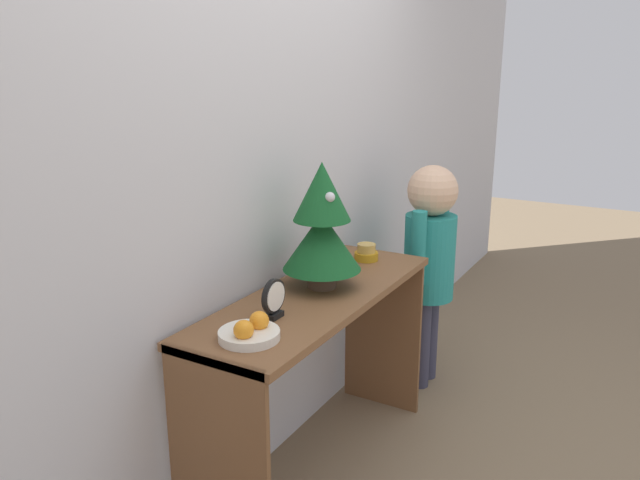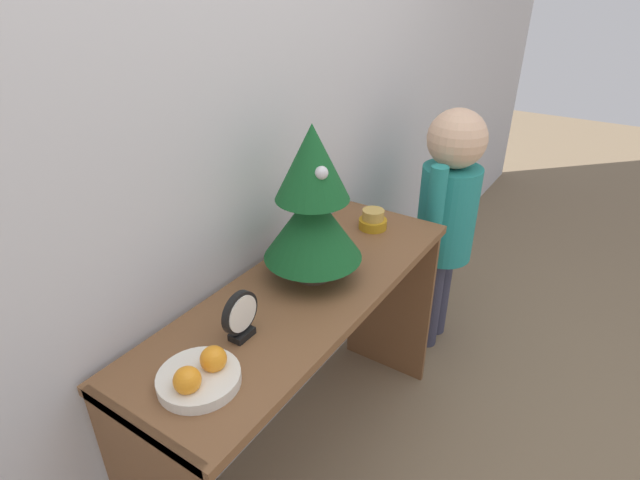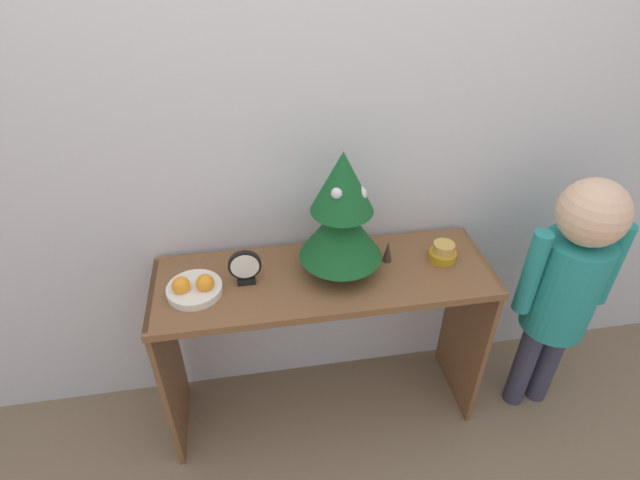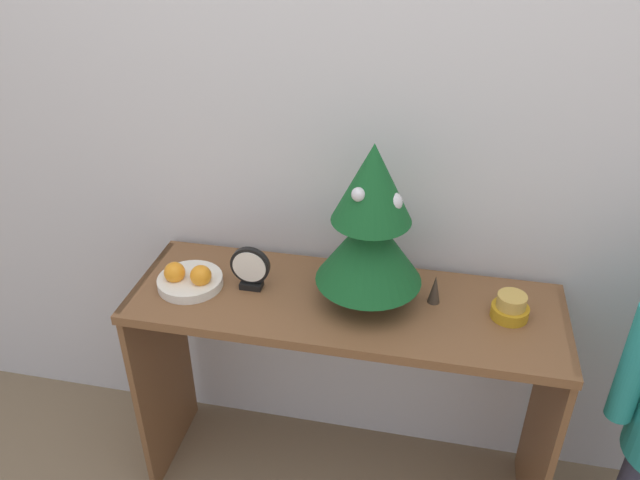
# 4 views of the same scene
# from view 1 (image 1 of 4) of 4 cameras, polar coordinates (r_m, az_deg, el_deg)

# --- Properties ---
(back_wall) EXTENTS (7.00, 0.05, 2.50)m
(back_wall) POSITION_cam_1_polar(r_m,az_deg,el_deg) (2.43, -5.59, 6.43)
(back_wall) COLOR silver
(back_wall) RESTS_ON ground_plane
(console_table) EXTENTS (1.29, 0.43, 0.79)m
(console_table) POSITION_cam_1_polar(r_m,az_deg,el_deg) (2.48, -0.24, -8.71)
(console_table) COLOR brown
(console_table) RESTS_ON ground_plane
(mini_tree) EXTENTS (0.31, 0.31, 0.50)m
(mini_tree) POSITION_cam_1_polar(r_m,az_deg,el_deg) (2.40, 0.17, 1.38)
(mini_tree) COLOR #4C3828
(mini_tree) RESTS_ON console_table
(fruit_bowl) EXTENTS (0.20, 0.20, 0.08)m
(fruit_bowl) POSITION_cam_1_polar(r_m,az_deg,el_deg) (2.02, -6.43, -8.35)
(fruit_bowl) COLOR silver
(fruit_bowl) RESTS_ON console_table
(singing_bowl) EXTENTS (0.11, 0.11, 0.08)m
(singing_bowl) POSITION_cam_1_polar(r_m,az_deg,el_deg) (2.80, 4.26, -1.19)
(singing_bowl) COLOR #B78419
(singing_bowl) RESTS_ON console_table
(desk_clock) EXTENTS (0.12, 0.04, 0.14)m
(desk_clock) POSITION_cam_1_polar(r_m,az_deg,el_deg) (2.16, -4.24, -5.41)
(desk_clock) COLOR black
(desk_clock) RESTS_ON console_table
(figurine) EXTENTS (0.04, 0.04, 0.09)m
(figurine) POSITION_cam_1_polar(r_m,az_deg,el_deg) (2.63, 1.69, -2.01)
(figurine) COLOR #382D23
(figurine) RESTS_ON console_table
(child_figure) EXTENTS (0.40, 0.26, 1.17)m
(child_figure) POSITION_cam_1_polar(r_m,az_deg,el_deg) (3.21, 10.01, -0.86)
(child_figure) COLOR #38384C
(child_figure) RESTS_ON ground_plane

